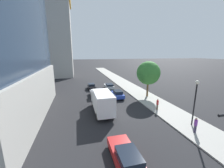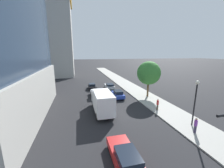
# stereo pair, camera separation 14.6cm
# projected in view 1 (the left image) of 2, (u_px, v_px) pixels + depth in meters

# --- Properties ---
(sidewalk) EXTENTS (4.78, 120.00, 0.15)m
(sidewalk) POSITION_uv_depth(u_px,v_px,m) (154.00, 102.00, 25.09)
(sidewalk) COLOR #9E9B93
(sidewalk) RESTS_ON ground
(construction_building) EXTENTS (16.83, 13.83, 38.36)m
(construction_building) POSITION_uv_depth(u_px,v_px,m) (48.00, 33.00, 50.26)
(construction_building) COLOR #B2AFA8
(construction_building) RESTS_ON ground
(street_lamp) EXTENTS (0.44, 0.44, 5.52)m
(street_lamp) POSITION_uv_depth(u_px,v_px,m) (195.00, 96.00, 16.22)
(street_lamp) COLOR black
(street_lamp) RESTS_ON sidewalk
(street_tree) EXTENTS (4.57, 4.57, 7.04)m
(street_tree) POSITION_uv_depth(u_px,v_px,m) (148.00, 73.00, 27.15)
(street_tree) COLOR brown
(street_tree) RESTS_ON sidewalk
(car_gray) EXTENTS (1.76, 4.27, 1.46)m
(car_gray) POSITION_uv_depth(u_px,v_px,m) (95.00, 93.00, 28.28)
(car_gray) COLOR slate
(car_gray) RESTS_ON ground
(car_white) EXTENTS (1.87, 4.08, 1.31)m
(car_white) POSITION_uv_depth(u_px,v_px,m) (109.00, 86.00, 34.69)
(car_white) COLOR silver
(car_white) RESTS_ON ground
(car_black) EXTENTS (1.73, 4.07, 1.32)m
(car_black) POSITION_uv_depth(u_px,v_px,m) (92.00, 86.00, 34.34)
(car_black) COLOR black
(car_black) RESTS_ON ground
(car_red) EXTENTS (1.91, 4.45, 1.50)m
(car_red) POSITION_uv_depth(u_px,v_px,m) (125.00, 155.00, 11.13)
(car_red) COLOR red
(car_red) RESTS_ON ground
(car_blue) EXTENTS (1.75, 4.15, 1.49)m
(car_blue) POSITION_uv_depth(u_px,v_px,m) (118.00, 94.00, 27.63)
(car_blue) COLOR #233D9E
(car_blue) RESTS_ON ground
(box_truck) EXTENTS (2.42, 7.34, 3.31)m
(box_truck) POSITION_uv_depth(u_px,v_px,m) (102.00, 101.00, 20.51)
(box_truck) COLOR silver
(box_truck) RESTS_ON ground
(pedestrian_purple_shirt) EXTENTS (0.34, 0.34, 1.74)m
(pedestrian_purple_shirt) POSITION_uv_depth(u_px,v_px,m) (196.00, 125.00, 15.18)
(pedestrian_purple_shirt) COLOR #38334C
(pedestrian_purple_shirt) RESTS_ON sidewalk
(pedestrian_red_shirt) EXTENTS (0.34, 0.34, 1.73)m
(pedestrian_red_shirt) POSITION_uv_depth(u_px,v_px,m) (157.00, 104.00, 21.36)
(pedestrian_red_shirt) COLOR brown
(pedestrian_red_shirt) RESTS_ON sidewalk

